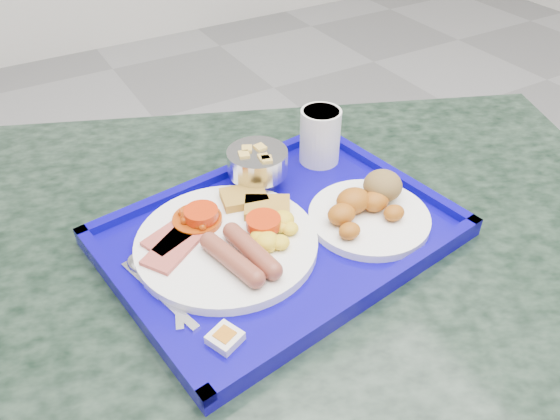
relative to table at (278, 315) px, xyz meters
name	(u,v)px	position (x,y,z in m)	size (l,w,h in m)	color
table	(278,315)	(0.00, 0.00, 0.00)	(1.40, 1.19, 0.74)	gray
tray	(280,234)	(-0.01, -0.01, 0.20)	(0.54, 0.42, 0.03)	#0B0392
main_plate	(231,238)	(-0.08, -0.01, 0.22)	(0.26, 0.26, 0.04)	white
bread_plate	(369,208)	(0.13, -0.06, 0.23)	(0.18, 0.18, 0.06)	white
fruit_bowl	(257,163)	(0.02, 0.10, 0.25)	(0.10, 0.10, 0.07)	silver
juice_cup	(320,134)	(0.15, 0.12, 0.26)	(0.07, 0.07, 0.10)	white
spoon	(148,270)	(-0.21, 0.00, 0.21)	(0.07, 0.16, 0.01)	silver
knife	(158,294)	(-0.21, -0.05, 0.21)	(0.01, 0.16, 0.00)	silver
jam_packet	(225,338)	(-0.17, -0.16, 0.21)	(0.05, 0.05, 0.01)	white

